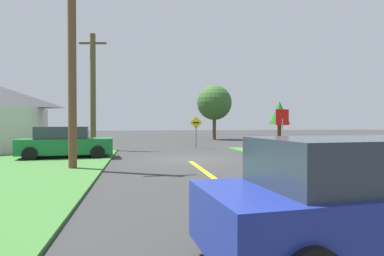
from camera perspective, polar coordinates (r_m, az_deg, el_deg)
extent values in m
plane|color=#323232|center=(15.94, -0.81, -5.59)|extent=(120.00, 120.00, 0.00)
cube|color=yellow|center=(8.23, 8.00, -11.75)|extent=(0.20, 14.00, 0.01)
cylinder|color=#9EA0A8|center=(16.81, 15.82, -1.84)|extent=(0.07, 0.07, 2.02)
cube|color=red|center=(16.79, 15.83, 1.87)|extent=(0.79, 0.22, 0.80)
cube|color=#196B33|center=(17.34, -21.50, -3.00)|extent=(4.64, 2.45, 0.76)
cube|color=#2D3842|center=(17.33, -22.14, -0.76)|extent=(2.63, 1.98, 0.60)
cylinder|color=black|center=(18.24, -16.48, -3.73)|extent=(0.70, 0.30, 0.68)
cylinder|color=black|center=(16.35, -16.49, -4.27)|extent=(0.70, 0.30, 0.68)
cylinder|color=black|center=(18.50, -25.92, -3.72)|extent=(0.70, 0.30, 0.68)
cylinder|color=black|center=(16.63, -27.00, -4.24)|extent=(0.70, 0.30, 0.68)
cube|color=navy|center=(4.93, 29.89, -12.95)|extent=(4.71, 2.10, 0.76)
cube|color=#2D3842|center=(4.63, 27.51, -5.29)|extent=(2.64, 1.72, 0.60)
cylinder|color=black|center=(4.85, 8.35, -16.76)|extent=(0.70, 0.28, 0.68)
cylinder|color=brown|center=(13.22, -20.64, 10.73)|extent=(0.31, 0.31, 8.15)
cylinder|color=brown|center=(22.30, -17.28, 6.15)|extent=(0.36, 0.36, 7.71)
cube|color=brown|center=(22.83, -17.32, 14.28)|extent=(1.79, 0.42, 0.12)
cylinder|color=slate|center=(22.83, 0.73, -1.33)|extent=(0.08, 0.08, 1.82)
cube|color=yellow|center=(22.81, 0.73, 0.95)|extent=(0.91, 0.04, 0.91)
cube|color=black|center=(22.81, 0.73, 0.95)|extent=(0.45, 0.04, 0.10)
cylinder|color=brown|center=(37.93, 15.35, -0.60)|extent=(0.43, 0.43, 1.63)
cone|color=#206B1B|center=(37.93, 15.37, 2.63)|extent=(2.41, 2.41, 2.65)
cylinder|color=brown|center=(34.52, 4.00, 0.00)|extent=(0.37, 0.37, 2.49)
sphere|color=#345D28|center=(34.58, 4.01, 4.55)|extent=(3.75, 3.75, 3.75)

